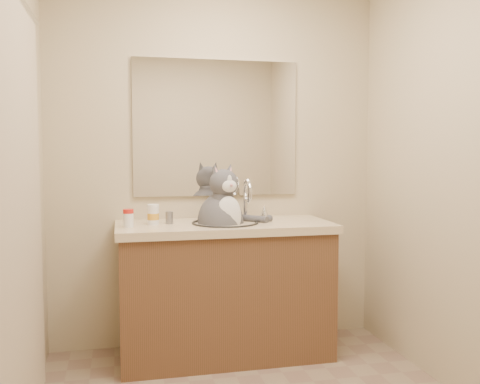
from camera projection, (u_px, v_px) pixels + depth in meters
name	position (u px, v px, depth m)	size (l,w,h in m)	color
room	(267.00, 174.00, 2.38)	(2.22, 2.52, 2.42)	#86735C
vanity	(225.00, 287.00, 3.37)	(1.34, 0.59, 1.12)	brown
mirror	(216.00, 128.00, 3.56)	(1.10, 0.02, 0.90)	white
shower_curtain	(21.00, 215.00, 2.25)	(0.02, 1.30, 1.93)	#C5B095
cat	(222.00, 218.00, 3.34)	(0.49, 0.39, 0.58)	#4C4C52
pill_bottle_redcap	(128.00, 218.00, 3.15)	(0.08, 0.08, 0.11)	white
pill_bottle_orange	(153.00, 215.00, 3.26)	(0.10, 0.10, 0.12)	white
grey_canister	(169.00, 218.00, 3.30)	(0.06, 0.06, 0.07)	slate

